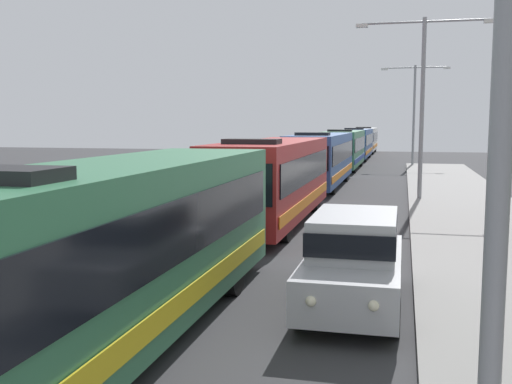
{
  "coord_description": "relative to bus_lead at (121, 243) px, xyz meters",
  "views": [
    {
      "loc": [
        3.3,
        0.39,
        3.71
      ],
      "look_at": [
        -0.31,
        15.16,
        1.96
      ],
      "focal_mm": 42.25,
      "sensor_mm": 36.0,
      "label": 1
    }
  ],
  "objects": [
    {
      "name": "streetlamp_mid",
      "position": [
        5.4,
        20.22,
        3.61
      ],
      "size": [
        6.26,
        0.28,
        8.38
      ],
      "color": "gray",
      "rests_on": "sidewalk"
    },
    {
      "name": "white_suv",
      "position": [
        3.7,
        2.77,
        -0.66
      ],
      "size": [
        1.86,
        4.79,
        1.9
      ],
      "color": "#B7B7BC",
      "rests_on": "ground_plane"
    },
    {
      "name": "bus_second_in_line",
      "position": [
        0.0,
        12.39,
        0.0
      ],
      "size": [
        2.58,
        11.17,
        3.21
      ],
      "color": "maroon",
      "rests_on": "ground_plane"
    },
    {
      "name": "bus_rear",
      "position": [
        0.0,
        52.5,
        0.0
      ],
      "size": [
        2.58,
        12.32,
        3.21
      ],
      "color": "#284C8C",
      "rests_on": "ground_plane"
    },
    {
      "name": "bus_tail_end",
      "position": [
        -0.0,
        66.09,
        -0.0
      ],
      "size": [
        2.58,
        10.94,
        3.21
      ],
      "color": "silver",
      "rests_on": "ground_plane"
    },
    {
      "name": "streetlamp_far",
      "position": [
        5.4,
        44.17,
        3.57
      ],
      "size": [
        5.65,
        0.28,
        8.38
      ],
      "color": "gray",
      "rests_on": "sidewalk"
    },
    {
      "name": "bus_middle",
      "position": [
        0.0,
        25.61,
        0.0
      ],
      "size": [
        2.58,
        12.23,
        3.21
      ],
      "color": "#284C8C",
      "rests_on": "ground_plane"
    },
    {
      "name": "bus_lead",
      "position": [
        0.0,
        0.0,
        0.0
      ],
      "size": [
        2.58,
        11.06,
        3.21
      ],
      "color": "#33724C",
      "rests_on": "ground_plane"
    },
    {
      "name": "bus_fourth_in_line",
      "position": [
        0.0,
        39.16,
        0.0
      ],
      "size": [
        2.58,
        11.65,
        3.21
      ],
      "color": "#33724C",
      "rests_on": "ground_plane"
    }
  ]
}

